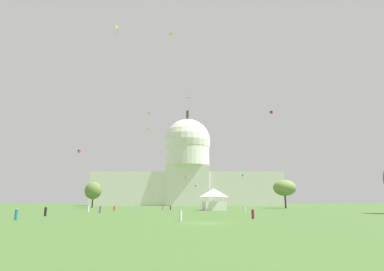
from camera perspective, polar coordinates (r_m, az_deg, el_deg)
name	(u,v)px	position (r m, az deg, el deg)	size (l,w,h in m)	color
ground_plane	(206,223)	(38.85, 2.62, -15.71)	(800.00, 800.00, 0.00)	#42662D
capitol_building	(187,171)	(204.38, -0.85, -6.53)	(120.76, 30.37, 63.01)	silver
event_tent	(214,199)	(94.75, 4.03, -11.52)	(7.21, 7.83, 6.40)	white
tree_west_near	(93,191)	(138.79, -17.65, -9.60)	(8.12, 7.33, 10.61)	#4C3823
tree_east_mid	(285,188)	(128.25, 16.60, -9.16)	(12.67, 12.72, 10.92)	#4C3823
person_grey_lawn_far_right	(163,207)	(98.92, -5.39, -12.99)	(0.47, 0.47, 1.60)	gray
person_white_back_left	(181,216)	(42.05, -2.10, -14.44)	(0.49, 0.49, 1.58)	silver
person_maroon_back_right	(253,214)	(48.97, 11.09, -13.93)	(0.48, 0.48, 1.53)	maroon
person_purple_mid_center	(100,209)	(75.18, -16.47, -12.84)	(0.50, 0.50, 1.72)	#703D93
person_teal_back_center	(16,215)	(51.21, -29.51, -12.48)	(0.55, 0.55, 1.63)	#1E757A
person_white_front_center	(244,209)	(82.46, 9.58, -13.12)	(0.60, 0.60, 1.54)	silver
person_red_deep_crowd	(114,208)	(96.13, -14.10, -12.76)	(0.54, 0.54, 1.50)	red
person_maroon_near_tree_west	(171,208)	(98.21, -3.96, -13.05)	(0.44, 0.44, 1.53)	maroon
person_tan_near_tent	(116,208)	(84.54, -13.82, -12.83)	(0.53, 0.53, 1.76)	tan
person_black_lawn_far_left	(45,211)	(62.44, -25.25, -12.48)	(0.52, 0.52, 1.74)	black
person_white_front_left	(88,209)	(85.04, -18.47, -12.60)	(0.59, 0.59, 1.68)	silver
kite_yellow_high	(172,37)	(80.43, -3.73, 17.59)	(1.28, 1.24, 2.72)	yellow
kite_black_low	(185,177)	(173.59, -1.23, -7.60)	(0.42, 0.61, 2.63)	black
kite_white_low	(241,175)	(179.30, 8.89, -7.17)	(0.31, 0.68, 1.50)	white
kite_orange_high	(187,89)	(149.30, -0.93, 8.46)	(0.46, 0.94, 3.60)	orange
kite_red_high	(271,112)	(125.76, 14.33, 4.15)	(1.40, 1.38, 1.05)	red
kite_lime_high	(117,28)	(76.88, -13.64, 18.65)	(0.48, 0.94, 2.20)	#8CD133
kite_magenta_low	(79,151)	(86.86, -19.95, -2.72)	(0.90, 0.88, 3.65)	#D1339E
kite_violet_low	(195,186)	(161.60, 0.63, -9.20)	(0.77, 0.81, 2.87)	purple
kite_green_high	(149,113)	(183.44, -7.86, 4.04)	(0.73, 0.76, 0.89)	green
kite_gold_high	(149,129)	(166.48, -7.89, 1.27)	(1.21, 1.21, 3.97)	gold
kite_blue_low	(150,184)	(169.25, -7.70, -8.79)	(1.40, 1.38, 3.35)	blue
kite_pink_high	(189,100)	(104.49, -0.58, 6.52)	(1.87, 1.39, 4.34)	pink
kite_cyan_low	(242,176)	(132.55, 9.20, -7.35)	(1.01, 0.77, 3.33)	#33BCDB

